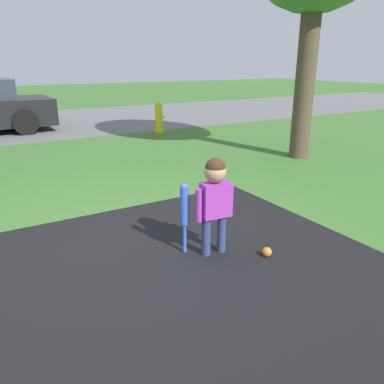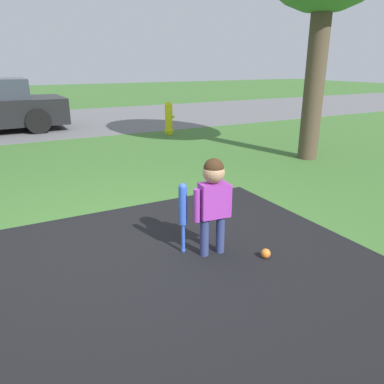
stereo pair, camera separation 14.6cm
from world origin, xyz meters
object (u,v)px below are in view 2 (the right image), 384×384
(child, at_px, (213,194))
(baseball_bat, at_px, (183,209))
(fire_hydrant, at_px, (169,119))
(sports_ball, at_px, (266,253))

(child, bearing_deg, baseball_bat, 151.43)
(child, distance_m, baseball_bat, 0.31)
(baseball_bat, relative_size, fire_hydrant, 0.85)
(fire_hydrant, bearing_deg, baseball_bat, -113.67)
(child, distance_m, sports_ball, 0.74)
(sports_ball, distance_m, fire_hydrant, 6.43)
(sports_ball, xyz_separation_m, fire_hydrant, (1.87, 6.14, 0.35))
(child, relative_size, baseball_bat, 1.34)
(baseball_bat, bearing_deg, fire_hydrant, 66.33)
(baseball_bat, relative_size, sports_ball, 7.58)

